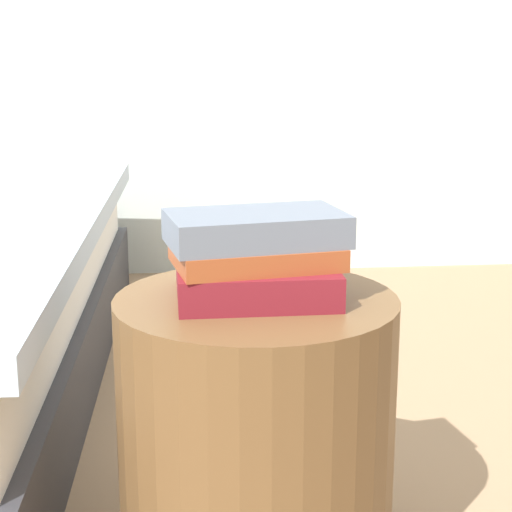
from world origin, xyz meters
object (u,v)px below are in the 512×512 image
Objects in this scene: book_maroon at (254,281)px; book_slate at (254,228)px; book_rust at (256,254)px; side_table at (256,436)px.

book_slate reaches higher than book_maroon.
book_maroon is 0.09m from book_slate.
side_table is at bearing -108.18° from book_rust.
book_maroon is 0.92× the size of book_slate.
book_slate is at bearing 159.05° from side_table.
book_slate is at bearing -101.08° from book_maroon.
book_rust is at bearing -33.62° from book_maroon.
side_table is 0.27m from book_maroon.
book_rust is at bearing 28.04° from book_slate.
book_rust is at bearing 81.30° from side_table.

